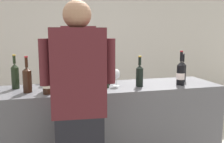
# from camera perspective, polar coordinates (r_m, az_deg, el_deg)

# --- Properties ---
(wall_back) EXTENTS (8.00, 0.10, 2.80)m
(wall_back) POSITION_cam_1_polar(r_m,az_deg,el_deg) (5.00, -7.74, 8.15)
(wall_back) COLOR beige
(wall_back) RESTS_ON ground_plane
(counter) EXTENTS (2.26, 0.59, 0.92)m
(counter) POSITION_cam_1_polar(r_m,az_deg,el_deg) (2.63, -0.19, -13.25)
(counter) COLOR #4C4C51
(counter) RESTS_ON ground_plane
(wine_bottle_0) EXTENTS (0.07, 0.07, 0.32)m
(wine_bottle_0) POSITION_cam_1_polar(r_m,az_deg,el_deg) (2.53, -1.22, -0.67)
(wine_bottle_0) COLOR black
(wine_bottle_0) RESTS_ON counter
(wine_bottle_1) EXTENTS (0.07, 0.07, 0.31)m
(wine_bottle_1) POSITION_cam_1_polar(r_m,az_deg,el_deg) (2.39, -14.16, -1.42)
(wine_bottle_1) COLOR black
(wine_bottle_1) RESTS_ON counter
(wine_bottle_2) EXTENTS (0.08, 0.08, 0.33)m
(wine_bottle_2) POSITION_cam_1_polar(r_m,az_deg,el_deg) (2.34, -19.10, -1.67)
(wine_bottle_2) COLOR black
(wine_bottle_2) RESTS_ON counter
(wine_bottle_3) EXTENTS (0.07, 0.07, 0.31)m
(wine_bottle_3) POSITION_cam_1_polar(r_m,az_deg,el_deg) (2.48, 6.42, -0.78)
(wine_bottle_3) COLOR black
(wine_bottle_3) RESTS_ON counter
(wine_bottle_4) EXTENTS (0.08, 0.08, 0.36)m
(wine_bottle_4) POSITION_cam_1_polar(r_m,az_deg,el_deg) (2.63, 15.66, -0.38)
(wine_bottle_4) COLOR black
(wine_bottle_4) RESTS_ON counter
(wine_bottle_5) EXTENTS (0.08, 0.08, 0.31)m
(wine_bottle_5) POSITION_cam_1_polar(r_m,az_deg,el_deg) (2.41, -1.58, -1.17)
(wine_bottle_5) COLOR black
(wine_bottle_5) RESTS_ON counter
(wine_bottle_6) EXTENTS (0.07, 0.07, 0.31)m
(wine_bottle_6) POSITION_cam_1_polar(r_m,az_deg,el_deg) (2.83, 16.10, 0.18)
(wine_bottle_6) COLOR black
(wine_bottle_6) RESTS_ON counter
(wine_bottle_7) EXTENTS (0.08, 0.08, 0.32)m
(wine_bottle_7) POSITION_cam_1_polar(r_m,az_deg,el_deg) (2.23, -14.79, -2.28)
(wine_bottle_7) COLOR black
(wine_bottle_7) RESTS_ON counter
(wine_bottle_8) EXTENTS (0.07, 0.07, 0.33)m
(wine_bottle_8) POSITION_cam_1_polar(r_m,az_deg,el_deg) (2.54, -21.58, -0.84)
(wine_bottle_8) COLOR black
(wine_bottle_8) RESTS_ON counter
(wine_glass) EXTENTS (0.07, 0.07, 0.17)m
(wine_glass) POSITION_cam_1_polar(r_m,az_deg,el_deg) (2.47, 1.03, -0.75)
(wine_glass) COLOR silver
(wine_glass) RESTS_ON counter
(person_server) EXTENTS (0.57, 0.29, 1.72)m
(person_server) POSITION_cam_1_polar(r_m,az_deg,el_deg) (3.10, -7.56, -2.55)
(person_server) COLOR black
(person_server) RESTS_ON ground_plane
(person_guest) EXTENTS (0.55, 0.27, 1.68)m
(person_guest) POSITION_cam_1_polar(r_m,az_deg,el_deg) (1.88, -7.62, -10.57)
(person_guest) COLOR black
(person_guest) RESTS_ON ground_plane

